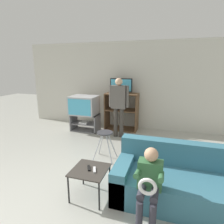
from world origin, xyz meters
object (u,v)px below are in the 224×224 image
(person_standing_adult, at_px, (119,102))
(television_main, at_px, (84,105))
(person_seated_child, at_px, (149,180))
(tv_stand, at_px, (85,122))
(media_shelf, at_px, (122,111))
(snack_table, at_px, (90,172))
(remote_control_black, at_px, (89,168))
(folding_stool, at_px, (105,137))
(remote_control_white, at_px, (94,170))
(television_flat, at_px, (121,86))
(couch, at_px, (182,183))

(person_standing_adult, bearing_deg, television_main, 169.73)
(person_seated_child, bearing_deg, tv_stand, 127.55)
(media_shelf, xyz_separation_m, snack_table, (0.32, -3.10, -0.17))
(remote_control_black, bearing_deg, television_main, 88.52)
(folding_stool, height_order, remote_control_white, folding_stool)
(folding_stool, bearing_deg, television_main, 127.80)
(folding_stool, height_order, snack_table, folding_stool)
(tv_stand, height_order, television_flat, television_flat)
(television_flat, bearing_deg, folding_stool, -84.82)
(media_shelf, bearing_deg, remote_control_black, -84.38)
(tv_stand, relative_size, snack_table, 1.61)
(snack_table, distance_m, remote_control_white, 0.10)
(person_seated_child, bearing_deg, remote_control_white, 167.04)
(remote_control_white, bearing_deg, remote_control_black, 145.23)
(remote_control_black, relative_size, person_standing_adult, 0.09)
(folding_stool, relative_size, remote_control_white, 4.13)
(folding_stool, xyz_separation_m, remote_control_black, (0.15, -1.14, -0.03))
(television_flat, xyz_separation_m, person_standing_adult, (0.11, -0.64, -0.35))
(person_standing_adult, bearing_deg, remote_control_white, -82.62)
(remote_control_white, height_order, person_standing_adult, person_standing_adult)
(folding_stool, relative_size, person_seated_child, 0.64)
(television_main, height_order, folding_stool, television_main)
(remote_control_white, bearing_deg, folding_stool, 78.75)
(snack_table, bearing_deg, tv_stand, 116.54)
(folding_stool, bearing_deg, person_seated_child, -52.22)
(television_flat, bearing_deg, person_standing_adult, -80.61)
(snack_table, xyz_separation_m, couch, (1.28, 0.32, -0.12))
(person_seated_child, bearing_deg, television_flat, 110.22)
(media_shelf, xyz_separation_m, television_flat, (-0.03, 0.01, 0.75))
(snack_table, bearing_deg, remote_control_black, 144.49)
(folding_stool, bearing_deg, media_shelf, 94.39)
(television_flat, xyz_separation_m, couch, (1.63, -2.79, -1.05))
(media_shelf, distance_m, snack_table, 3.12)
(snack_table, bearing_deg, person_seated_child, -12.19)
(snack_table, distance_m, remote_control_black, 0.06)
(television_main, relative_size, remote_control_white, 5.36)
(couch, bearing_deg, remote_control_white, -164.95)
(television_main, bearing_deg, television_flat, 23.61)
(tv_stand, height_order, television_main, television_main)
(remote_control_white, distance_m, person_seated_child, 0.81)
(remote_control_black, height_order, couch, couch)
(tv_stand, bearing_deg, television_main, -179.33)
(snack_table, height_order, remote_control_black, remote_control_black)
(folding_stool, bearing_deg, television_flat, 95.18)
(television_main, xyz_separation_m, remote_control_black, (1.33, -2.66, -0.32))
(remote_control_black, relative_size, person_seated_child, 0.15)
(television_main, xyz_separation_m, person_standing_adult, (1.11, -0.20, 0.19))
(television_flat, height_order, snack_table, television_flat)
(tv_stand, relative_size, couch, 0.43)
(folding_stool, bearing_deg, person_standing_adult, 93.12)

